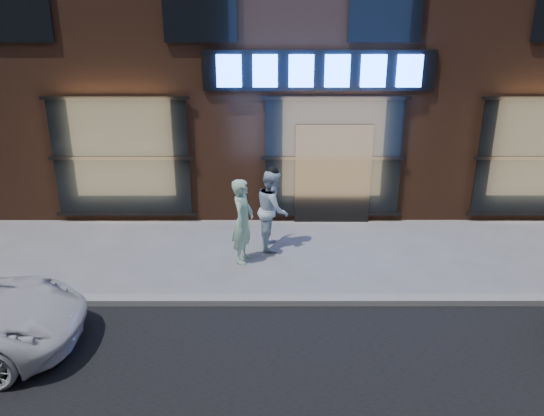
# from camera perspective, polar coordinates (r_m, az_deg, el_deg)

# --- Properties ---
(ground) EXTENTS (90.00, 90.00, 0.00)m
(ground) POSITION_cam_1_polar(r_m,az_deg,el_deg) (9.58, 8.85, -10.08)
(ground) COLOR slate
(ground) RESTS_ON ground
(curb) EXTENTS (60.00, 0.25, 0.12)m
(curb) POSITION_cam_1_polar(r_m,az_deg,el_deg) (9.55, 8.86, -9.77)
(curb) COLOR gray
(curb) RESTS_ON ground
(storefront_building) EXTENTS (30.20, 8.28, 10.30)m
(storefront_building) POSITION_cam_1_polar(r_m,az_deg,el_deg) (16.23, 5.47, 21.35)
(storefront_building) COLOR #54301E
(storefront_building) RESTS_ON ground
(man_bowtie) EXTENTS (0.55, 0.72, 1.75)m
(man_bowtie) POSITION_cam_1_polar(r_m,az_deg,el_deg) (10.66, -3.15, -1.40)
(man_bowtie) COLOR #A8DDC5
(man_bowtie) RESTS_ON ground
(man_cap) EXTENTS (0.66, 0.85, 1.73)m
(man_cap) POSITION_cam_1_polar(r_m,az_deg,el_deg) (11.32, 0.06, -0.12)
(man_cap) COLOR white
(man_cap) RESTS_ON ground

